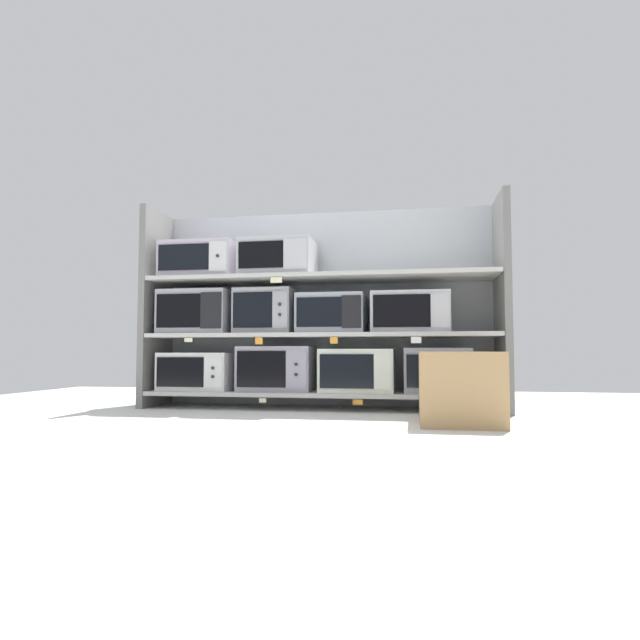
{
  "coord_description": "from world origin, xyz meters",
  "views": [
    {
      "loc": [
        0.67,
        -3.93,
        0.41
      ],
      "look_at": [
        0.0,
        0.0,
        0.65
      ],
      "focal_mm": 30.18,
      "sensor_mm": 36.0,
      "label": 1
    }
  ],
  "objects_px": {
    "microwave_3": "(437,370)",
    "microwave_6": "(332,314)",
    "microwave_1": "(276,369)",
    "microwave_0": "(199,371)",
    "shipping_carton": "(460,388)",
    "microwave_9": "(279,259)",
    "microwave_4": "(199,313)",
    "microwave_7": "(410,313)",
    "microwave_8": "(202,261)",
    "microwave_2": "(358,370)",
    "microwave_5": "(266,312)"
  },
  "relations": [
    {
      "from": "microwave_7",
      "to": "microwave_8",
      "type": "height_order",
      "value": "microwave_8"
    },
    {
      "from": "microwave_9",
      "to": "microwave_2",
      "type": "bearing_deg",
      "value": -0.02
    },
    {
      "from": "shipping_carton",
      "to": "microwave_8",
      "type": "bearing_deg",
      "value": 158.63
    },
    {
      "from": "microwave_4",
      "to": "microwave_3",
      "type": "bearing_deg",
      "value": 0.0
    },
    {
      "from": "shipping_carton",
      "to": "microwave_3",
      "type": "bearing_deg",
      "value": 97.46
    },
    {
      "from": "microwave_3",
      "to": "microwave_9",
      "type": "bearing_deg",
      "value": 180.0
    },
    {
      "from": "microwave_2",
      "to": "microwave_6",
      "type": "height_order",
      "value": "microwave_6"
    },
    {
      "from": "shipping_carton",
      "to": "microwave_6",
      "type": "bearing_deg",
      "value": 139.25
    },
    {
      "from": "microwave_6",
      "to": "microwave_7",
      "type": "bearing_deg",
      "value": -0.02
    },
    {
      "from": "microwave_0",
      "to": "microwave_6",
      "type": "xyz_separation_m",
      "value": [
        1.04,
        0.0,
        0.43
      ]
    },
    {
      "from": "microwave_1",
      "to": "microwave_0",
      "type": "bearing_deg",
      "value": 179.99
    },
    {
      "from": "microwave_9",
      "to": "shipping_carton",
      "type": "distance_m",
      "value": 1.72
    },
    {
      "from": "microwave_2",
      "to": "microwave_3",
      "type": "bearing_deg",
      "value": 0.02
    },
    {
      "from": "microwave_0",
      "to": "microwave_7",
      "type": "xyz_separation_m",
      "value": [
        1.61,
        -0.0,
        0.43
      ]
    },
    {
      "from": "microwave_0",
      "to": "microwave_9",
      "type": "xyz_separation_m",
      "value": [
        0.63,
        0.0,
        0.85
      ]
    },
    {
      "from": "shipping_carton",
      "to": "microwave_4",
      "type": "bearing_deg",
      "value": 158.82
    },
    {
      "from": "microwave_6",
      "to": "shipping_carton",
      "type": "bearing_deg",
      "value": -40.75
    },
    {
      "from": "microwave_1",
      "to": "shipping_carton",
      "type": "height_order",
      "value": "microwave_1"
    },
    {
      "from": "microwave_7",
      "to": "microwave_9",
      "type": "bearing_deg",
      "value": 179.98
    },
    {
      "from": "microwave_0",
      "to": "microwave_4",
      "type": "distance_m",
      "value": 0.45
    },
    {
      "from": "microwave_0",
      "to": "microwave_2",
      "type": "relative_size",
      "value": 1.02
    },
    {
      "from": "microwave_9",
      "to": "shipping_carton",
      "type": "height_order",
      "value": "microwave_9"
    },
    {
      "from": "microwave_8",
      "to": "microwave_9",
      "type": "relative_size",
      "value": 1.06
    },
    {
      "from": "microwave_2",
      "to": "microwave_5",
      "type": "bearing_deg",
      "value": -179.99
    },
    {
      "from": "microwave_4",
      "to": "microwave_5",
      "type": "xyz_separation_m",
      "value": [
        0.53,
        -0.0,
        0.0
      ]
    },
    {
      "from": "microwave_1",
      "to": "microwave_3",
      "type": "height_order",
      "value": "microwave_1"
    },
    {
      "from": "microwave_4",
      "to": "microwave_6",
      "type": "distance_m",
      "value": 1.04
    },
    {
      "from": "microwave_9",
      "to": "microwave_8",
      "type": "bearing_deg",
      "value": -180.0
    },
    {
      "from": "microwave_2",
      "to": "shipping_carton",
      "type": "relative_size",
      "value": 1.15
    },
    {
      "from": "microwave_4",
      "to": "microwave_8",
      "type": "relative_size",
      "value": 0.94
    },
    {
      "from": "microwave_4",
      "to": "microwave_5",
      "type": "distance_m",
      "value": 0.53
    },
    {
      "from": "microwave_4",
      "to": "microwave_7",
      "type": "distance_m",
      "value": 1.61
    },
    {
      "from": "microwave_2",
      "to": "shipping_carton",
      "type": "bearing_deg",
      "value": -47.82
    },
    {
      "from": "microwave_3",
      "to": "microwave_8",
      "type": "height_order",
      "value": "microwave_8"
    },
    {
      "from": "microwave_2",
      "to": "microwave_7",
      "type": "distance_m",
      "value": 0.57
    },
    {
      "from": "microwave_4",
      "to": "microwave_8",
      "type": "height_order",
      "value": "microwave_8"
    },
    {
      "from": "microwave_0",
      "to": "microwave_1",
      "type": "bearing_deg",
      "value": -0.01
    },
    {
      "from": "microwave_1",
      "to": "microwave_7",
      "type": "relative_size",
      "value": 0.99
    },
    {
      "from": "microwave_5",
      "to": "microwave_7",
      "type": "distance_m",
      "value": 1.08
    },
    {
      "from": "microwave_4",
      "to": "shipping_carton",
      "type": "distance_m",
      "value": 2.09
    },
    {
      "from": "microwave_1",
      "to": "microwave_6",
      "type": "relative_size",
      "value": 1.12
    },
    {
      "from": "microwave_5",
      "to": "microwave_9",
      "type": "height_order",
      "value": "microwave_9"
    },
    {
      "from": "microwave_3",
      "to": "microwave_6",
      "type": "xyz_separation_m",
      "value": [
        -0.75,
        -0.0,
        0.41
      ]
    },
    {
      "from": "microwave_0",
      "to": "microwave_1",
      "type": "height_order",
      "value": "microwave_1"
    },
    {
      "from": "microwave_3",
      "to": "shipping_carton",
      "type": "bearing_deg",
      "value": -82.54
    },
    {
      "from": "microwave_1",
      "to": "microwave_9",
      "type": "bearing_deg",
      "value": 1.76
    },
    {
      "from": "microwave_4",
      "to": "microwave_7",
      "type": "bearing_deg",
      "value": -0.0
    },
    {
      "from": "microwave_0",
      "to": "shipping_carton",
      "type": "height_order",
      "value": "shipping_carton"
    },
    {
      "from": "microwave_6",
      "to": "microwave_9",
      "type": "xyz_separation_m",
      "value": [
        -0.41,
        0.0,
        0.42
      ]
    },
    {
      "from": "microwave_1",
      "to": "microwave_6",
      "type": "distance_m",
      "value": 0.58
    }
  ]
}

